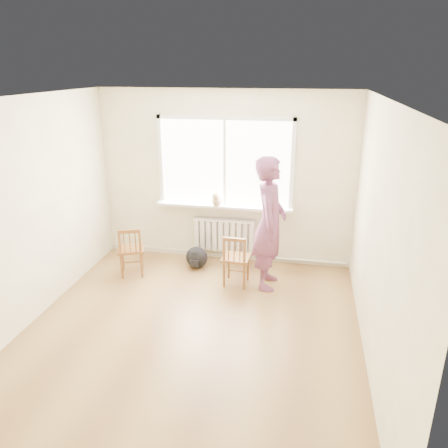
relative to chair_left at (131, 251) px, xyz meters
The scene contains 13 objects.
floor 1.88m from the chair_left, 46.59° to the right, with size 4.50×4.50×0.00m, color olive.
ceiling 2.95m from the chair_left, 46.59° to the right, with size 4.50×4.50×0.00m, color white.
back_wall 1.83m from the chair_left, 35.91° to the left, with size 4.00×0.01×2.70m, color #F3E9C2.
window 2.00m from the chair_left, 35.16° to the left, with size 2.12×0.05×1.42m.
windowsill 1.59m from the chair_left, 32.50° to the left, with size 2.15×0.22×0.04m, color white.
radiator 1.51m from the chair_left, 33.10° to the left, with size 1.00×0.12×0.55m.
heating_pipe 2.67m from the chair_left, 18.79° to the left, with size 0.04×0.04×1.40m, color silver.
baseboard 1.59m from the chair_left, 35.47° to the left, with size 4.00×0.03×0.08m, color beige.
chair_left is the anchor object (origin of this frame).
chair_right 1.59m from the chair_left, ahead, with size 0.40×0.38×0.78m.
person 2.12m from the chair_left, ahead, with size 0.69×0.45×1.89m, color #B93D3E.
cat 1.53m from the chair_left, 31.60° to the left, with size 0.18×0.39×0.26m.
backpack 1.02m from the chair_left, 26.39° to the left, with size 0.35×0.26×0.35m, color black.
Camera 1 is at (1.24, -4.29, 3.01)m, focal length 35.00 mm.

